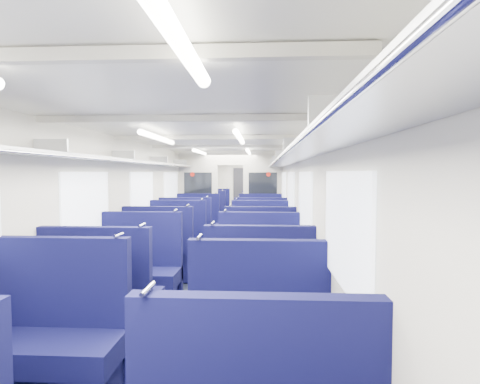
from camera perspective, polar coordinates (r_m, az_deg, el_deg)
name	(u,v)px	position (r m, az deg, el deg)	size (l,w,h in m)	color
floor	(220,261)	(7.96, -3.03, -10.16)	(2.80, 18.00, 0.01)	black
ceiling	(219,145)	(7.77, -3.07, 6.97)	(2.80, 18.00, 0.01)	silver
wall_left	(151,203)	(8.05, -13.01, -1.61)	(0.02, 18.00, 2.35)	#BCB8A8
dado_left	(152,244)	(8.15, -12.84, -7.40)	(0.03, 17.90, 0.70)	black
wall_right	(290,204)	(7.75, 7.30, -1.73)	(0.02, 18.00, 2.35)	#BCB8A8
dado_right	(289,245)	(7.86, 7.15, -7.74)	(0.03, 17.90, 0.70)	black
wall_far	(242,187)	(16.74, 0.32, 0.73)	(2.80, 0.02, 2.35)	#BCB8A8
luggage_rack_left	(159,164)	(7.98, -11.78, 4.10)	(0.36, 17.40, 0.18)	#B2B5BA
luggage_rack_right	(280,164)	(7.72, 5.95, 4.19)	(0.36, 17.40, 0.18)	#B2B5BA
windows	(217,192)	(7.31, -3.45, -0.06)	(2.78, 15.60, 0.75)	white
ceiling_fittings	(218,147)	(7.51, -3.29, 6.65)	(2.70, 16.06, 0.11)	beige
end_door	(242,191)	(16.69, 0.31, 0.12)	(0.75, 0.06, 2.00)	black
bulkhead	(230,193)	(10.47, -1.43, -0.21)	(2.80, 0.10, 2.35)	beige
seat_6	(54,345)	(3.70, -25.67, -19.58)	(1.15, 0.64, 1.28)	#0C0D3C
seat_7	(259,352)	(3.26, 2.78, -22.48)	(1.15, 0.64, 1.28)	#0C0D3C
seat_8	(102,305)	(4.50, -19.61, -15.38)	(1.15, 0.64, 1.28)	#0C0D3C
seat_9	(260,302)	(4.35, 2.91, -15.87)	(1.15, 0.64, 1.28)	#0C0D3C
seat_10	(138,275)	(5.56, -14.78, -11.78)	(1.15, 0.64, 1.28)	#0C0D3C
seat_11	(260,276)	(5.35, 2.98, -12.27)	(1.15, 0.64, 1.28)	#0C0D3C
seat_12	(161,257)	(6.66, -11.60, -9.31)	(1.15, 0.64, 1.28)	#0C0D3C
seat_13	(260,257)	(6.48, 3.03, -9.59)	(1.15, 0.64, 1.28)	#0C0D3C
seat_14	(176,244)	(7.74, -9.43, -7.58)	(1.15, 0.64, 1.28)	#0C0D3C
seat_15	(261,245)	(7.59, 3.06, -7.75)	(1.15, 0.64, 1.28)	#0C0D3C
seat_16	(187,235)	(8.79, -7.87, -6.32)	(1.15, 0.64, 1.28)	#0C0D3C
seat_17	(261,235)	(8.71, 3.08, -6.38)	(1.15, 0.64, 1.28)	#0C0D3C
seat_18	(197,227)	(10.11, -6.38, -5.11)	(1.15, 0.64, 1.28)	#0C0D3C
seat_19	(261,227)	(10.00, 3.10, -5.19)	(1.15, 0.64, 1.28)	#0C0D3C
seat_20	(208,218)	(12.07, -4.79, -3.81)	(1.15, 0.64, 1.28)	#0C0D3C
seat_21	(261,219)	(11.83, 3.12, -3.94)	(1.15, 0.64, 1.28)	#0C0D3C
seat_22	(212,214)	(13.25, -4.07, -3.22)	(1.15, 0.64, 1.28)	#0C0D3C
seat_23	(261,215)	(12.98, 3.13, -3.34)	(1.15, 0.64, 1.28)	#0C0D3C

